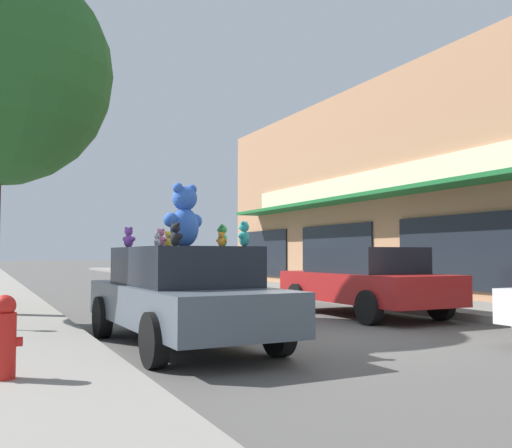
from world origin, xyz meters
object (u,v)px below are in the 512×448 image
Objects in this scene: teddy_bear_giant at (184,216)px; teddy_bear_black at (175,235)px; teddy_bear_purple at (129,238)px; parked_car_far_center at (364,280)px; teddy_bear_pink at (161,238)px; fire_hydrant at (4,337)px; teddy_bear_orange at (221,240)px; teddy_bear_green at (222,236)px; plush_art_car at (182,293)px; teddy_bear_white at (157,240)px; teddy_bear_yellow at (168,240)px; teddy_bear_teal at (244,234)px.

teddy_bear_giant is 0.70m from teddy_bear_black.
teddy_bear_black is (-0.31, -0.55, -0.29)m from teddy_bear_giant.
teddy_bear_black is 1.67m from teddy_bear_purple.
teddy_bear_giant reaches higher than parked_car_far_center.
fire_hydrant is (-2.30, -2.71, -1.03)m from teddy_bear_pink.
teddy_bear_orange is 0.27× the size of fire_hydrant.
teddy_bear_green is 1.05m from teddy_bear_pink.
plush_art_car is 13.23× the size of teddy_bear_green.
teddy_bear_orange is at bearing -53.54° from plush_art_car.
plush_art_car is 1.03m from teddy_bear_pink.
teddy_bear_orange is at bearing 168.97° from teddy_bear_pink.
teddy_bear_white is at bearing 124.38° from plush_art_car.
teddy_bear_orange is (-0.17, -0.37, -0.06)m from teddy_bear_green.
teddy_bear_yellow is at bearing -43.50° from teddy_bear_orange.
teddy_bear_purple is at bearing -21.70° from teddy_bear_black.
teddy_bear_pink is at bearing -37.62° from teddy_bear_black.
teddy_bear_giant reaches higher than teddy_bear_pink.
parked_car_far_center is (4.31, 2.34, -0.82)m from teddy_bear_green.
teddy_bear_orange is 0.99× the size of teddy_bear_white.
teddy_bear_green reaches higher than parked_car_far_center.
teddy_bear_giant reaches higher than teddy_bear_black.
teddy_bear_orange reaches higher than fire_hydrant.
parked_car_far_center is (4.34, 3.19, -0.82)m from teddy_bear_teal.
teddy_bear_pink is 5.33m from parked_car_far_center.
plush_art_car is 1.03m from teddy_bear_green.
plush_art_car is at bearing 74.29° from teddy_bear_white.
teddy_bear_teal is at bearing 166.25° from teddy_bear_pink.
teddy_bear_teal reaches higher than teddy_bear_pink.
plush_art_car is 1.42m from teddy_bear_purple.
parked_car_far_center is 5.51× the size of fire_hydrant.
parked_car_far_center is at bearing -113.40° from teddy_bear_purple.
teddy_bear_pink reaches higher than teddy_bear_orange.
teddy_bear_yellow is 0.35× the size of fire_hydrant.
plush_art_car is at bearing 156.15° from teddy_bear_pink.
plush_art_car is 1.04× the size of parked_car_far_center.
teddy_bear_green is 4.97m from parked_car_far_center.
teddy_bear_yellow is 4.11m from fire_hydrant.
teddy_bear_green is 0.84m from teddy_bear_teal.
fire_hydrant is at bearing 53.43° from teddy_bear_yellow.
teddy_bear_white is 0.27× the size of fire_hydrant.
teddy_bear_white is at bearing 168.45° from teddy_bear_purple.
teddy_bear_yellow is 2.02m from teddy_bear_teal.
fire_hydrant is (-1.89, -3.11, -1.05)m from teddy_bear_purple.
fire_hydrant is at bearing 112.98° from teddy_bear_purple.
teddy_bear_white reaches higher than parked_car_far_center.
teddy_bear_black is 2.79m from fire_hydrant.
parked_car_far_center is (4.89, 2.19, 0.02)m from plush_art_car.
parked_car_far_center is at bearing -114.45° from teddy_bear_orange.
teddy_bear_orange is 5.29m from parked_car_far_center.
teddy_bear_green is at bearing 152.92° from teddy_bear_giant.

